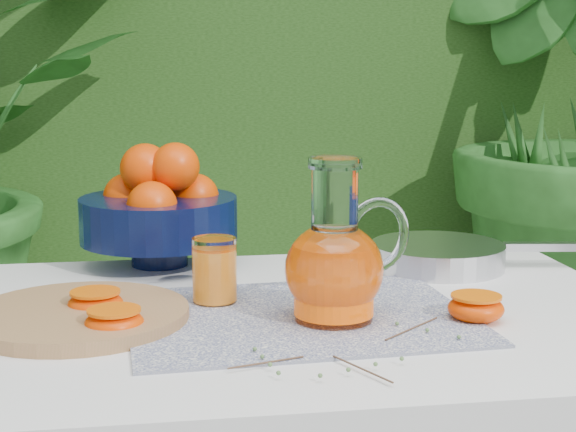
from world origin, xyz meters
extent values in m
cube|color=#1D4112|center=(0.00, 2.20, 1.25)|extent=(8.00, 1.20, 2.50)
cube|color=white|center=(-0.07, 0.01, 0.73)|extent=(1.00, 0.70, 0.04)
cube|color=#0E174E|center=(-0.06, -0.02, 0.75)|extent=(0.47, 0.38, 0.00)
cylinder|color=#A36B49|center=(-0.35, 0.00, 0.76)|extent=(0.31, 0.31, 0.02)
cylinder|color=black|center=(-0.24, 0.31, 0.77)|extent=(0.11, 0.11, 0.04)
cylinder|color=black|center=(-0.24, 0.31, 0.83)|extent=(0.30, 0.30, 0.07)
sphere|color=#F34F02|center=(-0.29, 0.35, 0.86)|extent=(0.09, 0.09, 0.08)
sphere|color=#F34F02|center=(-0.18, 0.33, 0.86)|extent=(0.09, 0.09, 0.08)
sphere|color=#F34F02|center=(-0.25, 0.25, 0.86)|extent=(0.09, 0.09, 0.08)
sphere|color=#F34F02|center=(-0.23, 0.38, 0.86)|extent=(0.09, 0.09, 0.08)
sphere|color=#F34F02|center=(-0.26, 0.32, 0.91)|extent=(0.10, 0.10, 0.08)
sphere|color=#F34F02|center=(-0.21, 0.30, 0.92)|extent=(0.09, 0.09, 0.08)
cylinder|color=white|center=(-0.02, -0.05, 0.76)|extent=(0.13, 0.13, 0.01)
ellipsoid|color=white|center=(-0.02, -0.05, 0.82)|extent=(0.17, 0.17, 0.12)
cylinder|color=white|center=(-0.02, -0.05, 0.92)|extent=(0.08, 0.08, 0.08)
cylinder|color=white|center=(-0.02, -0.05, 0.96)|extent=(0.09, 0.09, 0.01)
torus|color=white|center=(0.04, -0.03, 0.86)|extent=(0.10, 0.05, 0.10)
cylinder|color=#EC5205|center=(-0.02, -0.05, 0.81)|extent=(0.14, 0.14, 0.09)
cylinder|color=white|center=(-0.17, 0.06, 0.80)|extent=(0.08, 0.08, 0.09)
cylinder|color=orange|center=(-0.17, 0.06, 0.79)|extent=(0.07, 0.07, 0.07)
cylinder|color=orange|center=(-0.17, 0.06, 0.83)|extent=(0.06, 0.06, 0.00)
cylinder|color=silver|center=(0.21, 0.22, 0.77)|extent=(0.25, 0.25, 0.04)
cylinder|color=silver|center=(0.21, 0.22, 0.79)|extent=(0.22, 0.22, 0.01)
cube|color=silver|center=(0.41, 0.19, 0.79)|extent=(0.17, 0.04, 0.01)
ellipsoid|color=#F34F02|center=(-0.30, -0.07, 0.77)|extent=(0.08, 0.08, 0.04)
cylinder|color=orange|center=(-0.30, -0.07, 0.78)|extent=(0.07, 0.07, 0.00)
ellipsoid|color=#F34F02|center=(-0.33, 0.03, 0.77)|extent=(0.08, 0.08, 0.04)
cylinder|color=orange|center=(-0.33, 0.03, 0.78)|extent=(0.07, 0.07, 0.00)
ellipsoid|color=#F34F02|center=(0.17, -0.07, 0.77)|extent=(0.08, 0.08, 0.04)
cylinder|color=orange|center=(0.17, -0.07, 0.78)|extent=(0.07, 0.07, 0.00)
cylinder|color=#513625|center=(-0.03, -0.24, 0.76)|extent=(0.05, 0.09, 0.00)
sphere|color=#53773E|center=(-0.08, -0.26, 0.76)|extent=(0.01, 0.01, 0.01)
sphere|color=#53773E|center=(-0.04, -0.25, 0.76)|extent=(0.01, 0.01, 0.01)
sphere|color=#53773E|center=(-0.01, -0.24, 0.76)|extent=(0.01, 0.01, 0.01)
sphere|color=#53773E|center=(0.02, -0.22, 0.76)|extent=(0.01, 0.01, 0.01)
cylinder|color=#513625|center=(0.07, -0.11, 0.76)|extent=(0.09, 0.08, 0.00)
sphere|color=#53773E|center=(0.03, -0.06, 0.76)|extent=(0.01, 0.01, 0.01)
sphere|color=#53773E|center=(0.06, -0.09, 0.76)|extent=(0.01, 0.01, 0.01)
sphere|color=#53773E|center=(0.09, -0.13, 0.76)|extent=(0.01, 0.01, 0.01)
sphere|color=#53773E|center=(0.12, -0.16, 0.76)|extent=(0.01, 0.01, 0.01)
cylinder|color=#513625|center=(-0.13, -0.21, 0.76)|extent=(0.09, 0.03, 0.00)
sphere|color=#53773E|center=(-0.12, -0.25, 0.76)|extent=(0.01, 0.01, 0.01)
sphere|color=#53773E|center=(-0.13, -0.22, 0.76)|extent=(0.01, 0.01, 0.01)
sphere|color=#53773E|center=(-0.13, -0.19, 0.76)|extent=(0.01, 0.01, 0.01)
sphere|color=#53773E|center=(-0.14, -0.16, 0.76)|extent=(0.01, 0.01, 0.01)
camera|label=1|loc=(-0.25, -1.15, 1.10)|focal=55.00mm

